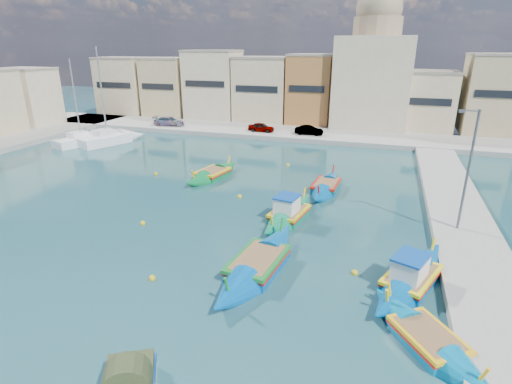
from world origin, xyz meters
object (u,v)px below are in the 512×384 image
at_px(yacht_north, 91,139).
at_px(luzzu_turquoise_cabin, 411,279).
at_px(luzzu_cyan_mid, 326,187).
at_px(yacht_midnorth, 118,138).
at_px(church_block, 373,69).
at_px(quay_street_lamp, 467,170).
at_px(luzzu_cyan_south, 427,341).
at_px(luzzu_blue_cabin, 289,214).
at_px(luzzu_green, 213,175).
at_px(luzzu_blue_south, 258,265).

bearing_deg(yacht_north, luzzu_turquoise_cabin, -29.98).
distance_m(luzzu_cyan_mid, yacht_midnorth, 29.26).
relative_size(church_block, quay_street_lamp, 2.39).
relative_size(church_block, yacht_north, 1.76).
height_order(luzzu_turquoise_cabin, yacht_north, yacht_north).
bearing_deg(luzzu_cyan_south, yacht_midnorth, 141.82).
bearing_deg(quay_street_lamp, yacht_midnorth, 156.99).
xyz_separation_m(luzzu_blue_cabin, luzzu_green, (-8.90, 6.97, -0.08)).
bearing_deg(luzzu_green, quay_street_lamp, -17.25).
distance_m(church_block, luzzu_cyan_south, 46.38).
xyz_separation_m(luzzu_green, yacht_north, (-20.18, 8.24, 0.16)).
bearing_deg(luzzu_green, church_block, 66.39).
xyz_separation_m(yacht_north, yacht_midnorth, (3.02, 1.29, 0.06)).
height_order(church_block, luzzu_cyan_south, church_block).
bearing_deg(yacht_midnorth, church_block, 32.04).
xyz_separation_m(luzzu_cyan_mid, luzzu_blue_south, (-1.53, -13.90, 0.04)).
relative_size(luzzu_green, luzzu_blue_south, 0.81).
bearing_deg(luzzu_cyan_mid, luzzu_cyan_south, -68.70).
bearing_deg(luzzu_green, luzzu_cyan_mid, -0.91).
bearing_deg(quay_street_lamp, luzzu_cyan_south, -102.12).
xyz_separation_m(church_block, luzzu_blue_south, (-3.28, -41.97, -8.11)).
xyz_separation_m(luzzu_cyan_mid, luzzu_cyan_south, (6.75, -17.32, -0.01)).
relative_size(luzzu_cyan_south, yacht_north, 0.64).
bearing_deg(luzzu_cyan_south, yacht_north, 145.46).
bearing_deg(yacht_north, luzzu_cyan_south, -34.54).
xyz_separation_m(luzzu_blue_south, luzzu_cyan_south, (8.28, -3.41, -0.06)).
relative_size(quay_street_lamp, luzzu_cyan_mid, 0.97).
height_order(luzzu_blue_south, yacht_midnorth, yacht_midnorth).
xyz_separation_m(church_block, luzzu_blue_cabin, (-3.29, -34.87, -8.06)).
distance_m(church_block, yacht_north, 38.71).
bearing_deg(quay_street_lamp, yacht_north, 160.19).
distance_m(luzzu_cyan_mid, luzzu_cyan_south, 18.59).
distance_m(luzzu_blue_south, yacht_midnorth, 35.17).
bearing_deg(yacht_midnorth, luzzu_cyan_south, -38.18).
distance_m(luzzu_blue_south, yacht_north, 36.67).
height_order(luzzu_turquoise_cabin, luzzu_green, luzzu_turquoise_cabin).
bearing_deg(luzzu_cyan_south, quay_street_lamp, 77.88).
bearing_deg(yacht_midnorth, luzzu_blue_cabin, -32.35).
relative_size(church_block, yacht_midnorth, 1.56).
bearing_deg(church_block, luzzu_green, -113.61).
bearing_deg(quay_street_lamp, luzzu_turquoise_cabin, -112.92).
xyz_separation_m(luzzu_cyan_south, yacht_north, (-37.37, 25.73, 0.19)).
height_order(quay_street_lamp, yacht_north, yacht_north).
xyz_separation_m(luzzu_green, luzzu_cyan_south, (17.20, -17.48, -0.03)).
distance_m(luzzu_blue_cabin, luzzu_cyan_mid, 6.98).
relative_size(luzzu_green, yacht_midnorth, 0.67).
bearing_deg(luzzu_blue_cabin, luzzu_cyan_south, -51.72).
xyz_separation_m(quay_street_lamp, luzzu_blue_cabin, (-10.74, -0.87, -3.99)).
xyz_separation_m(church_block, luzzu_cyan_mid, (-1.75, -28.07, -8.15)).
bearing_deg(church_block, luzzu_cyan_mid, -93.57).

